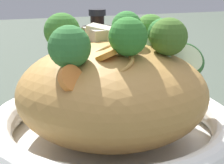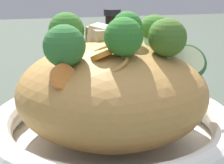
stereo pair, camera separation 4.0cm
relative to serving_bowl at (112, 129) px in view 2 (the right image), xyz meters
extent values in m
plane|color=#444E42|center=(0.00, 0.00, -0.03)|extent=(3.00, 3.00, 0.00)
cylinder|color=white|center=(0.00, 0.00, -0.02)|extent=(0.28, 0.28, 0.02)
torus|color=white|center=(0.00, 0.00, 0.01)|extent=(0.30, 0.30, 0.03)
ellipsoid|color=#BF8A46|center=(0.00, 0.00, 0.05)|extent=(0.22, 0.22, 0.11)
torus|color=tan|center=(0.03, -0.01, 0.09)|extent=(0.09, 0.09, 0.04)
torus|color=#C79144|center=(0.02, 0.05, 0.09)|extent=(0.04, 0.04, 0.02)
cone|color=#A0C376|center=(-0.06, -0.02, 0.09)|extent=(0.03, 0.03, 0.02)
sphere|color=#457E2E|center=(-0.06, -0.02, 0.11)|extent=(0.06, 0.06, 0.04)
cone|color=#A2BD77|center=(0.04, -0.06, 0.09)|extent=(0.02, 0.02, 0.02)
sphere|color=#3D7B2F|center=(0.04, -0.06, 0.11)|extent=(0.06, 0.06, 0.05)
cone|color=#A5BD7B|center=(-0.06, 0.01, 0.09)|extent=(0.03, 0.03, 0.02)
sphere|color=#357734|center=(-0.06, 0.01, 0.12)|extent=(0.05, 0.05, 0.03)
cone|color=#A5B66F|center=(0.00, 0.05, 0.10)|extent=(0.02, 0.02, 0.01)
sphere|color=#347E30|center=(0.00, 0.05, 0.12)|extent=(0.05, 0.05, 0.04)
cone|color=#A3B67C|center=(0.06, 0.04, 0.09)|extent=(0.02, 0.02, 0.01)
sphere|color=#377939|center=(0.06, 0.04, 0.11)|extent=(0.06, 0.06, 0.04)
cone|color=#9FBD78|center=(-0.05, 0.04, 0.09)|extent=(0.02, 0.02, 0.02)
sphere|color=#466F29|center=(-0.05, 0.04, 0.12)|extent=(0.05, 0.05, 0.04)
cone|color=#99C37B|center=(-0.02, 0.00, 0.10)|extent=(0.02, 0.02, 0.02)
sphere|color=#357C33|center=(-0.02, 0.00, 0.12)|extent=(0.05, 0.05, 0.03)
cylinder|color=orange|center=(0.02, 0.04, 0.10)|extent=(0.03, 0.03, 0.01)
cylinder|color=orange|center=(0.03, -0.05, 0.10)|extent=(0.03, 0.03, 0.02)
cylinder|color=orange|center=(0.00, -0.05, 0.10)|extent=(0.03, 0.03, 0.02)
cylinder|color=orange|center=(-0.01, 0.03, 0.11)|extent=(0.03, 0.03, 0.01)
cylinder|color=orange|center=(0.06, 0.06, 0.09)|extent=(0.03, 0.03, 0.03)
cylinder|color=beige|center=(-0.04, -0.07, 0.09)|extent=(0.04, 0.03, 0.03)
torus|color=#376733|center=(-0.04, -0.07, 0.09)|extent=(0.05, 0.04, 0.04)
cylinder|color=beige|center=(-0.08, 0.03, 0.09)|extent=(0.04, 0.03, 0.03)
torus|color=#2F622C|center=(-0.08, 0.03, 0.09)|extent=(0.05, 0.04, 0.04)
cylinder|color=beige|center=(-0.04, -0.01, 0.10)|extent=(0.05, 0.05, 0.03)
torus|color=#396227|center=(-0.04, -0.01, 0.10)|extent=(0.06, 0.06, 0.03)
cylinder|color=beige|center=(0.04, -0.06, 0.10)|extent=(0.03, 0.04, 0.03)
torus|color=#2B5C2E|center=(0.04, -0.06, 0.10)|extent=(0.04, 0.05, 0.03)
cube|color=beige|center=(-0.02, -0.08, 0.09)|extent=(0.04, 0.04, 0.03)
cube|color=beige|center=(0.00, -0.04, 0.11)|extent=(0.05, 0.05, 0.03)
cube|color=beige|center=(0.00, -0.04, 0.11)|extent=(0.04, 0.04, 0.02)
cylinder|color=black|center=(-0.07, -0.26, 0.03)|extent=(0.06, 0.06, 0.11)
cylinder|color=black|center=(-0.07, -0.26, 0.10)|extent=(0.03, 0.03, 0.02)
cylinder|color=black|center=(-0.07, -0.26, 0.12)|extent=(0.03, 0.03, 0.01)
cylinder|color=silver|center=(-0.17, -0.25, 0.02)|extent=(0.07, 0.07, 0.10)
camera|label=1|loc=(0.13, 0.36, 0.18)|focal=54.85mm
camera|label=2|loc=(0.10, 0.37, 0.18)|focal=54.85mm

